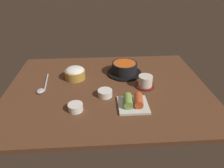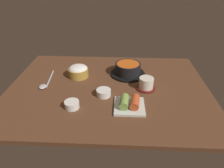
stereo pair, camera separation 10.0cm
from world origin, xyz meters
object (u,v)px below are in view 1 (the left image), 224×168
Objects in this scene: rice_bowl at (75,73)px; side_bowl_near at (75,107)px; kimchi_plate at (133,102)px; tea_cup_with_saucer at (145,82)px; spoon at (43,88)px; banchan_cup_center at (105,93)px; stone_pot at (124,69)px.

rice_bowl reaches higher than side_bowl_near.
rice_bowl reaches higher than kimchi_plate.
spoon is at bearing 178.43° from tea_cup_with_saucer.
banchan_cup_center is 16.27cm from side_bowl_near.
stone_pot is at bearing 7.46° from rice_bowl.
tea_cup_with_saucer is at bearing -1.57° from spoon.
stone_pot and rice_bowl have the same top height.
side_bowl_near is at bearing -176.81° from kimchi_plate.
banchan_cup_center is at bearing 143.95° from kimchi_plate.
stone_pot is 1.76× the size of rice_bowl.
stone_pot reaches higher than tea_cup_with_saucer.
stone_pot is at bearing 120.90° from tea_cup_with_saucer.
tea_cup_with_saucer is at bearing 19.03° from banchan_cup_center.
side_bowl_near is at bearing -84.81° from rice_bowl.
stone_pot is 44.45cm from spoon.
banchan_cup_center is (15.39, -18.12, -1.67)cm from rice_bowl.
rice_bowl is 38.22cm from kimchi_plate.
tea_cup_with_saucer reaches higher than banchan_cup_center.
side_bowl_near is 0.32× the size of spoon.
rice_bowl is 37.44cm from tea_cup_with_saucer.
kimchi_plate is 0.65× the size of spoon.
spoon is at bearing -162.66° from stone_pot.
tea_cup_with_saucer is 0.47× the size of spoon.
tea_cup_with_saucer is at bearing -17.24° from rice_bowl.
kimchi_plate is (11.87, -8.64, 0.15)cm from banchan_cup_center.
spoon is (-15.36, -9.69, -2.74)cm from rice_bowl.
kimchi_plate is at bearing 3.19° from side_bowl_near.
stone_pot is at bearing 52.34° from side_bowl_near.
stone_pot is 40.03cm from side_bowl_near.
banchan_cup_center is at bearing -118.19° from stone_pot.
banchan_cup_center is at bearing -160.97° from tea_cup_with_saucer.
tea_cup_with_saucer is 37.33cm from side_bowl_near.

